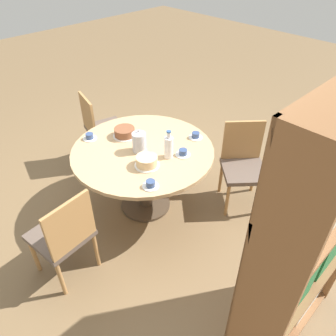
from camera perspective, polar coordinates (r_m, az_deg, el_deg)
name	(u,v)px	position (r m, az deg, el deg)	size (l,w,h in m)	color
ground_plane	(146,205)	(3.52, -3.88, -6.40)	(14.00, 14.00, 0.00)	brown
dining_table	(143,161)	(3.14, -4.31, 1.25)	(1.33, 1.33, 0.72)	#473828
chair_a	(64,235)	(2.73, -17.66, -10.98)	(0.47, 0.47, 0.87)	#A87A47
chair_b	(243,163)	(3.38, 12.98, 0.79)	(0.59, 0.59, 0.87)	#A87A47
chair_c	(101,127)	(3.97, -11.58, 7.02)	(0.51, 0.51, 0.87)	#A87A47
bookshelf	(308,245)	(2.08, 23.15, -12.20)	(1.08, 0.28, 1.94)	brown
coffee_pot	(139,141)	(2.99, -5.08, 4.65)	(0.13, 0.13, 0.23)	silver
water_bottle	(169,147)	(2.89, 0.11, 3.73)	(0.08, 0.08, 0.27)	silver
cake_main	(125,132)	(3.25, -7.56, 6.16)	(0.23, 0.23, 0.09)	white
cake_second	(147,161)	(2.83, -3.70, 1.15)	(0.22, 0.22, 0.10)	white
cup_a	(151,184)	(2.62, -3.05, -2.87)	(0.14, 0.14, 0.06)	silver
cup_b	(183,153)	(2.97, 2.63, 2.65)	(0.14, 0.14, 0.06)	silver
cup_c	(196,136)	(3.22, 4.84, 5.62)	(0.14, 0.14, 0.06)	silver
cup_d	(90,137)	(3.28, -13.48, 5.30)	(0.14, 0.14, 0.06)	silver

